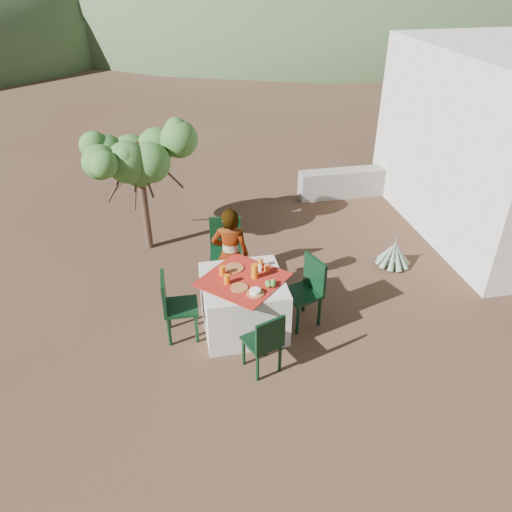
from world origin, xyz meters
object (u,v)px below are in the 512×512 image
(chair_right, at_px, (307,288))
(person, at_px, (230,255))
(juice_pitcher, at_px, (255,271))
(chair_left, at_px, (174,304))
(chair_far, at_px, (226,248))
(shrub_tree, at_px, (143,162))
(table, at_px, (243,303))
(agave, at_px, (394,254))
(chair_near, at_px, (265,341))

(chair_right, relative_size, person, 0.67)
(person, bearing_deg, juice_pitcher, 121.61)
(juice_pitcher, bearing_deg, chair_left, -179.24)
(chair_far, distance_m, shrub_tree, 1.89)
(person, distance_m, juice_pitcher, 0.73)
(chair_right, bearing_deg, table, -111.16)
(agave, bearing_deg, shrub_tree, 159.79)
(agave, xyz_separation_m, juice_pitcher, (-2.42, -1.03, 0.66))
(chair_near, relative_size, chair_right, 0.88)
(chair_far, relative_size, shrub_tree, 0.53)
(chair_near, bearing_deg, shrub_tree, -89.88)
(chair_right, xyz_separation_m, juice_pitcher, (-0.68, 0.02, 0.34))
(table, distance_m, chair_left, 0.88)
(person, bearing_deg, chair_left, 54.81)
(table, height_order, chair_far, chair_far)
(chair_far, bearing_deg, person, -82.41)
(table, height_order, shrub_tree, shrub_tree)
(chair_right, distance_m, agave, 2.06)
(table, height_order, chair_left, chair_left)
(chair_left, relative_size, juice_pitcher, 4.81)
(agave, bearing_deg, chair_near, -142.61)
(shrub_tree, bearing_deg, chair_left, -83.84)
(agave, bearing_deg, table, -158.09)
(chair_left, xyz_separation_m, shrub_tree, (-0.26, 2.41, 0.96))
(table, relative_size, chair_far, 1.31)
(chair_near, height_order, agave, chair_near)
(chair_right, bearing_deg, shrub_tree, -160.61)
(chair_near, distance_m, agave, 3.11)
(table, relative_size, agave, 2.27)
(table, height_order, juice_pitcher, juice_pitcher)
(person, distance_m, agave, 2.70)
(chair_near, xyz_separation_m, chair_right, (0.73, 0.83, 0.06))
(table, relative_size, juice_pitcher, 6.86)
(person, bearing_deg, table, 109.32)
(chair_right, height_order, shrub_tree, shrub_tree)
(table, bearing_deg, chair_right, -1.38)
(table, distance_m, chair_right, 0.85)
(table, xyz_separation_m, person, (-0.06, 0.68, 0.32))
(chair_right, relative_size, juice_pitcher, 4.93)
(chair_left, relative_size, agave, 1.59)
(juice_pitcher, bearing_deg, chair_near, -93.08)
(shrub_tree, height_order, agave, shrub_tree)
(shrub_tree, bearing_deg, chair_near, -69.12)
(chair_left, bearing_deg, juice_pitcher, -87.83)
(chair_left, distance_m, juice_pitcher, 1.08)
(chair_right, distance_m, juice_pitcher, 0.76)
(table, distance_m, agave, 2.78)
(shrub_tree, relative_size, agave, 3.25)
(juice_pitcher, bearing_deg, shrub_tree, 118.23)
(chair_left, xyz_separation_m, chair_right, (1.71, -0.01, 0.01))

